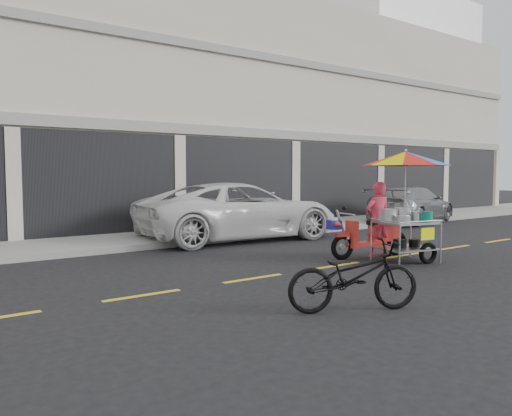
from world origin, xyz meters
TOP-DOWN VIEW (x-y plane):
  - ground at (0.00, 0.00)m, footprint 90.00×90.00m
  - sidewalk at (0.00, 5.50)m, footprint 45.00×3.00m
  - shophouse_block at (2.82, 10.59)m, footprint 36.00×8.11m
  - centerline at (0.00, 0.00)m, footprint 42.00×0.10m
  - white_pickup at (0.67, 4.33)m, footprint 5.72×2.99m
  - silver_pickup at (8.30, 4.45)m, footprint 4.87×2.92m
  - near_bicycle at (-2.12, -2.39)m, footprint 1.85×1.30m
  - food_vendor_rig at (1.43, -0.22)m, footprint 2.26×2.11m

SIDE VIEW (x-z plane):
  - ground at x=0.00m, z-range 0.00..0.00m
  - centerline at x=0.00m, z-range 0.00..0.01m
  - sidewalk at x=0.00m, z-range 0.00..0.15m
  - near_bicycle at x=-2.12m, z-range 0.00..0.92m
  - silver_pickup at x=8.30m, z-range 0.00..1.32m
  - white_pickup at x=0.67m, z-range 0.00..1.54m
  - food_vendor_rig at x=1.43m, z-range 0.29..2.57m
  - shophouse_block at x=2.82m, z-range -0.96..9.44m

